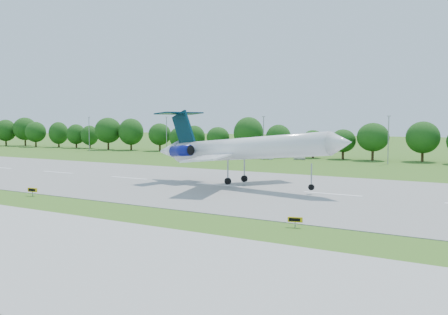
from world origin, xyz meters
The scene contains 9 objects.
ground centered at (0.00, 0.00, 0.00)m, with size 600.00×600.00×0.00m, color #37641A.
runway centered at (0.00, 25.00, 0.04)m, with size 400.00×45.00×0.08m, color gray.
tree_line centered at (0.00, 92.00, 6.19)m, with size 288.40×8.40×10.40m.
light_poles centered at (-2.50, 82.00, 6.34)m, with size 175.90×0.25×12.19m.
airliner centered at (3.40, 25.28, 6.46)m, with size 38.97×28.02×12.38m.
taxi_sign_centre centered at (-17.18, 0.91, 0.89)m, with size 1.72×0.39×1.20m.
taxi_sign_right centered at (24.24, 0.89, 0.81)m, with size 1.54×0.60×1.09m.
service_vehicle_a centered at (-17.73, 79.61, 0.62)m, with size 1.31×3.76×1.24m, color silver.
service_vehicle_b centered at (-9.46, 83.53, 0.59)m, with size 1.39×3.45×1.18m, color silver.
Camera 1 is at (44.25, -46.61, 11.14)m, focal length 40.00 mm.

